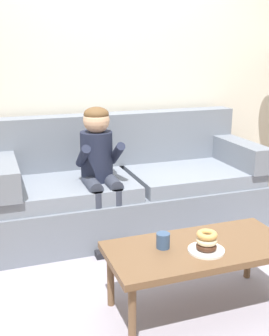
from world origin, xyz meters
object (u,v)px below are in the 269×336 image
Objects in this scene: toy_controller at (225,253)px; donut at (206,246)px; mug at (163,241)px; person_child at (99,162)px; coffee_table at (199,253)px; couch at (129,188)px.

donut is at bearing -154.67° from toy_controller.
toy_controller is at bearing 33.18° from mug.
person_child reaches higher than mug.
coffee_table is 1.00× the size of person_child.
person_child reaches higher than couch.
couch reaches higher than mug.
coffee_table is 0.11m from donut.
couch is at bearing 89.38° from coffee_table.
mug reaches higher than coffee_table.
couch is 1.33m from mug.
person_child reaches higher than toy_controller.
person_child reaches higher than donut.
donut is at bearing -30.39° from mug.
mug is at bearing -171.04° from toy_controller.
toy_controller is (0.51, 0.53, -0.35)m from coffee_table.
donut is (0.30, -1.22, -0.22)m from person_child.
mug is at bearing -85.37° from person_child.
donut is 0.53× the size of toy_controller.
mug is 0.40× the size of toy_controller.
couch is at bearing 80.08° from mug.
donut reaches higher than toy_controller.
donut is (-0.01, -1.43, 0.11)m from couch.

